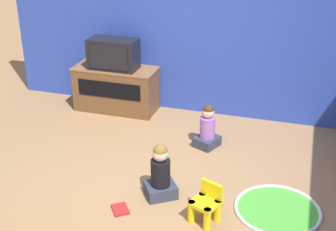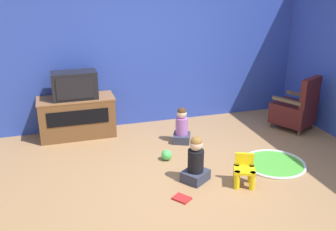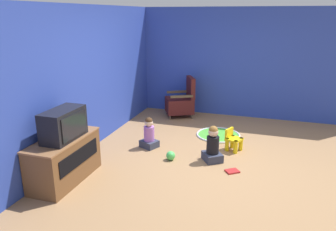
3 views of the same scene
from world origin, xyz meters
name	(u,v)px [view 2 (image 2 of 3)]	position (x,y,z in m)	size (l,w,h in m)	color
ground_plane	(191,179)	(0.00, 0.00, 0.00)	(30.00, 30.00, 0.00)	#9E754C
wall_back	(144,52)	(-0.07, 2.23, 1.26)	(5.86, 0.12, 2.52)	#2D47B2
tv_cabinet	(77,116)	(-1.29, 1.90, 0.34)	(1.21, 0.52, 0.66)	brown
television	(75,85)	(-1.29, 1.85, 0.88)	(0.70, 0.36, 0.44)	black
black_armchair	(296,109)	(2.29, 1.13, 0.35)	(0.76, 0.80, 0.95)	brown
yellow_kid_chair	(244,172)	(0.60, -0.32, 0.18)	(0.34, 0.33, 0.40)	yellow
play_mat	(274,164)	(1.27, 0.05, 0.01)	(0.89, 0.89, 0.04)	green
child_watching_left	(182,127)	(0.27, 1.17, 0.25)	(0.35, 0.37, 0.58)	#33384C
child_watching_center	(196,162)	(0.04, -0.05, 0.27)	(0.42, 0.41, 0.62)	#33384C
toy_ball	(167,155)	(-0.15, 0.63, 0.08)	(0.15, 0.15, 0.15)	#4CCC59
book	(182,198)	(-0.27, -0.42, 0.01)	(0.24, 0.25, 0.02)	#B22323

